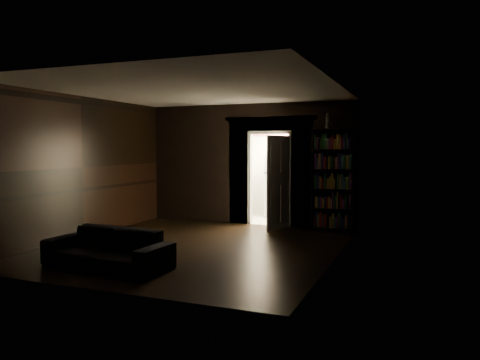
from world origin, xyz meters
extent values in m
plane|color=black|center=(0.00, 0.00, 0.00)|extent=(5.50, 5.50, 0.00)
cube|color=black|center=(-1.23, 2.80, 1.40)|extent=(2.55, 0.10, 2.80)
cube|color=black|center=(1.73, 2.80, 1.40)|extent=(1.55, 0.10, 2.80)
cube|color=black|center=(0.50, 2.80, 2.45)|extent=(0.90, 0.10, 0.70)
cube|color=black|center=(-2.50, 0.00, 1.40)|extent=(0.02, 5.50, 2.80)
cube|color=black|center=(2.50, 0.00, 1.40)|extent=(0.02, 5.50, 2.80)
cube|color=black|center=(0.00, -2.75, 1.40)|extent=(5.00, 0.02, 2.80)
cube|color=beige|center=(0.00, 0.00, 2.80)|extent=(5.00, 5.50, 0.02)
cube|color=white|center=(0.50, 2.74, 1.05)|extent=(1.04, 0.06, 2.17)
cube|color=beige|center=(0.50, 3.65, -0.05)|extent=(2.20, 1.80, 0.10)
cube|color=silver|center=(0.50, 4.50, 1.20)|extent=(2.20, 0.10, 2.40)
cube|color=silver|center=(-0.55, 3.65, 1.20)|extent=(0.10, 1.60, 2.40)
cube|color=silver|center=(1.55, 3.65, 1.20)|extent=(0.10, 1.60, 2.40)
cube|color=silver|center=(0.50, 3.65, 2.45)|extent=(2.20, 1.80, 0.10)
cube|color=#BA6466|center=(0.50, 4.44, 2.22)|extent=(2.00, 0.04, 0.26)
imported|color=black|center=(-0.57, -1.78, 0.38)|extent=(2.01, 0.99, 0.75)
cube|color=black|center=(2.00, 2.55, 1.10)|extent=(0.91, 0.35, 2.20)
cube|color=white|center=(0.40, 4.11, 0.82)|extent=(0.95, 0.91, 1.65)
cube|color=white|center=(0.85, 2.32, 1.02)|extent=(0.29, 0.83, 2.05)
cube|color=white|center=(1.86, 2.53, 2.36)|extent=(0.13, 0.13, 0.33)
cube|color=black|center=(0.49, 4.08, 1.77)|extent=(0.58, 0.31, 0.24)
camera|label=1|loc=(3.79, -7.45, 1.79)|focal=35.00mm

